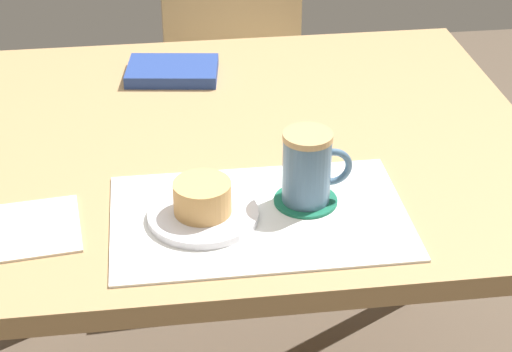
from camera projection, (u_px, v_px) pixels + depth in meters
name	position (u px, v px, depth m)	size (l,w,h in m)	color
dining_table	(230.00, 175.00, 1.55)	(1.09, 0.89, 0.75)	tan
wooden_chair	(240.00, 79.00, 2.32)	(0.44, 0.44, 0.86)	#D1B27F
placemat	(259.00, 217.00, 1.29)	(0.45, 0.28, 0.00)	white
pastry_plate	(203.00, 215.00, 1.28)	(0.17, 0.17, 0.01)	white
pastry	(202.00, 197.00, 1.27)	(0.09, 0.09, 0.05)	#E0A860
coffee_coaster	(306.00, 200.00, 1.32)	(0.10, 0.10, 0.01)	#196B4C
coffee_mug	(308.00, 167.00, 1.29)	(0.11, 0.08, 0.12)	slate
paper_napkin	(28.00, 229.00, 1.26)	(0.15, 0.15, 0.00)	silver
small_book	(173.00, 71.00, 1.72)	(0.18, 0.12, 0.02)	navy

